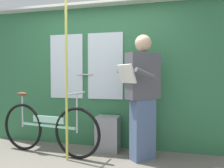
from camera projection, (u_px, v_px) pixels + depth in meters
train_door_wall at (97, 73)px, 3.78m from camera, size 4.02×0.28×2.39m
bicycle_near_door at (48, 128)px, 3.40m from camera, size 1.75×0.44×0.96m
passenger_reading_newspaper at (142, 94)px, 3.16m from camera, size 0.64×0.63×1.78m
trash_bin_by_wall at (108, 133)px, 3.56m from camera, size 0.36×0.28×0.55m
handrail_pole at (66, 78)px, 3.13m from camera, size 0.04×0.04×2.35m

